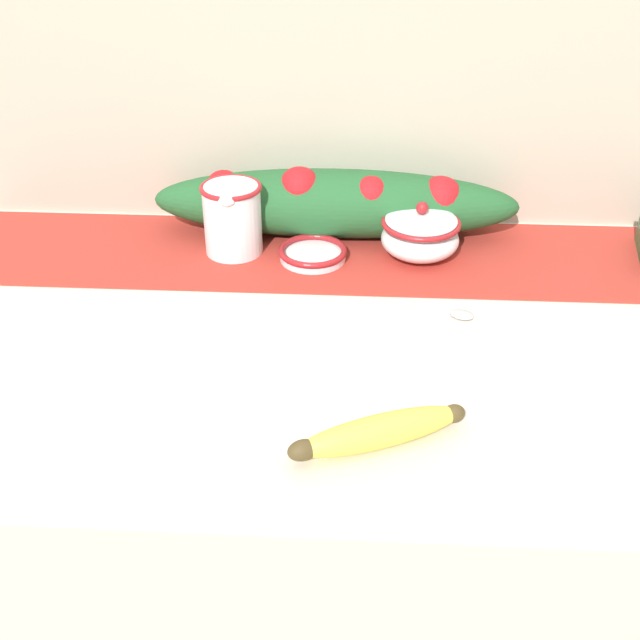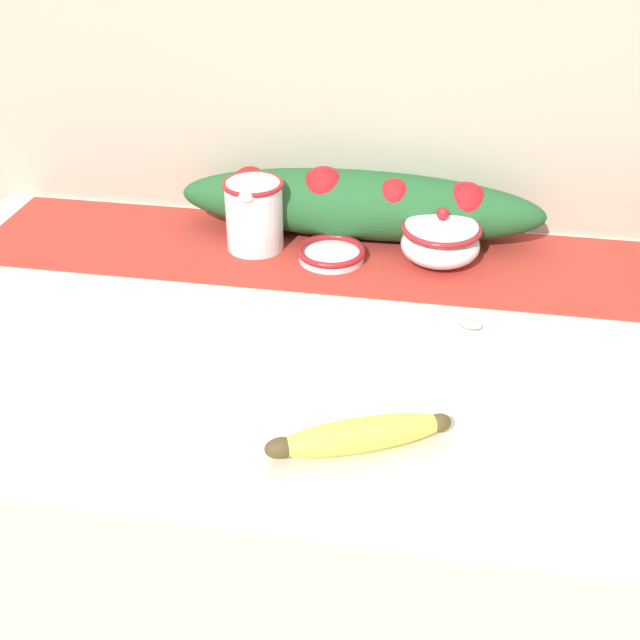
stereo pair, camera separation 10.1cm
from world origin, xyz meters
The scene contains 9 objects.
countertop centered at (0.00, 0.00, 0.43)m, with size 1.34×0.74×0.86m, color beige.
back_wall centered at (0.00, 0.39, 1.20)m, with size 2.14×0.04×2.40m, color #B7AD99.
table_runner centered at (0.00, 0.23, 0.86)m, with size 1.23×0.26×0.00m, color #B23328.
cream_pitcher centered at (-0.16, 0.23, 0.92)m, with size 0.10×0.12×0.12m.
sugar_bowl centered at (0.14, 0.23, 0.90)m, with size 0.13×0.13×0.09m.
small_dish centered at (-0.03, 0.21, 0.87)m, with size 0.11×0.11×0.02m.
banana centered at (0.07, -0.23, 0.88)m, with size 0.21×0.12×0.04m.
spoon centered at (0.18, 0.06, 0.86)m, with size 0.15×0.06×0.01m.
poinsettia_garland centered at (0.00, 0.30, 0.92)m, with size 0.61×0.12×0.12m.
Camera 1 is at (0.04, -0.92, 1.47)m, focal length 45.00 mm.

